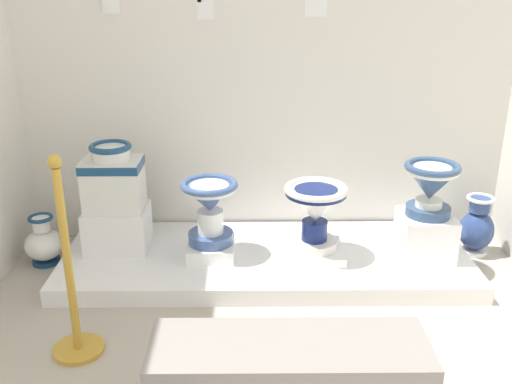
{
  "coord_description": "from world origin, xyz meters",
  "views": [
    {
      "loc": [
        1.52,
        -0.69,
        1.74
      ],
      "look_at": [
        1.55,
        2.57,
        0.51
      ],
      "focal_mm": 40.65,
      "sensor_mm": 36.0,
      "label": 1
    }
  ],
  "objects": [
    {
      "name": "decorative_vase_companion",
      "position": [
        0.2,
        2.64,
        0.14
      ],
      "size": [
        0.24,
        0.24,
        0.33
      ],
      "color": "navy",
      "rests_on": "ground_plane"
    },
    {
      "name": "plinth_block_squat_floral",
      "position": [
        1.9,
        2.51,
        0.13
      ],
      "size": [
        0.36,
        0.34,
        0.06
      ],
      "primitive_type": "cube",
      "color": "white",
      "rests_on": "display_platform"
    },
    {
      "name": "antique_toilet_squat_floral",
      "position": [
        1.9,
        2.51,
        0.43
      ],
      "size": [
        0.38,
        0.38,
        0.4
      ],
      "color": "white",
      "rests_on": "plinth_block_squat_floral"
    },
    {
      "name": "decorative_vase_spare",
      "position": [
        2.99,
        2.76,
        0.18
      ],
      "size": [
        0.22,
        0.22,
        0.4
      ],
      "color": "white",
      "rests_on": "ground_plane"
    },
    {
      "name": "antique_toilet_leftmost",
      "position": [
        0.68,
        2.64,
        0.58
      ],
      "size": [
        0.36,
        0.27,
        0.42
      ],
      "color": "white",
      "rests_on": "plinth_block_leftmost"
    },
    {
      "name": "antique_toilet_tall_cobalt",
      "position": [
        1.27,
        2.53,
        0.45
      ],
      "size": [
        0.34,
        0.34,
        0.4
      ],
      "color": "#3F598E",
      "rests_on": "plinth_block_tall_cobalt"
    },
    {
      "name": "info_placard_second",
      "position": [
        1.23,
        3.05,
        1.54
      ],
      "size": [
        0.1,
        0.01,
        0.14
      ],
      "color": "white"
    },
    {
      "name": "plinth_block_tall_cobalt",
      "position": [
        1.27,
        2.53,
        0.15
      ],
      "size": [
        0.28,
        0.31,
        0.09
      ],
      "primitive_type": "cube",
      "color": "white",
      "rests_on": "display_platform"
    },
    {
      "name": "info_placard_first",
      "position": [
        0.66,
        3.05,
        1.57
      ],
      "size": [
        0.11,
        0.01,
        0.12
      ],
      "color": "white"
    },
    {
      "name": "antique_toilet_central_ornate",
      "position": [
        2.58,
        2.51,
        0.58
      ],
      "size": [
        0.33,
        0.33,
        0.32
      ],
      "color": "#334D72",
      "rests_on": "plinth_block_central_ornate"
    },
    {
      "name": "wall_back",
      "position": [
        1.61,
        3.08,
        1.53
      ],
      "size": [
        3.41,
        0.06,
        3.05
      ],
      "primitive_type": "cube",
      "color": "silver",
      "rests_on": "ground_plane"
    },
    {
      "name": "plinth_block_central_ornate",
      "position": [
        2.58,
        2.51,
        0.24
      ],
      "size": [
        0.31,
        0.32,
        0.27
      ],
      "primitive_type": "cube",
      "color": "white",
      "rests_on": "display_platform"
    },
    {
      "name": "plinth_block_leftmost",
      "position": [
        0.68,
        2.64,
        0.24
      ],
      "size": [
        0.38,
        0.31,
        0.27
      ],
      "primitive_type": "cube",
      "color": "white",
      "rests_on": "display_platform"
    },
    {
      "name": "info_placard_third",
      "position": [
        1.92,
        3.05,
        1.56
      ],
      "size": [
        0.14,
        0.01,
        0.14
      ],
      "color": "white"
    },
    {
      "name": "display_platform",
      "position": [
        1.61,
        2.57,
        0.05
      ],
      "size": [
        2.51,
        0.94,
        0.11
      ],
      "primitive_type": "cube",
      "color": "white",
      "rests_on": "ground_plane"
    },
    {
      "name": "stanchion_post_near_left",
      "position": [
        0.67,
        1.7,
        0.31
      ],
      "size": [
        0.25,
        0.25,
        1.01
      ],
      "color": "gold",
      "rests_on": "ground_plane"
    }
  ]
}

